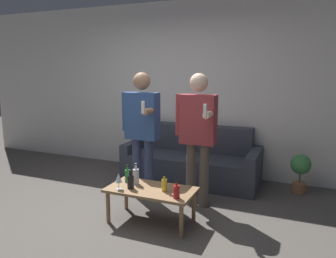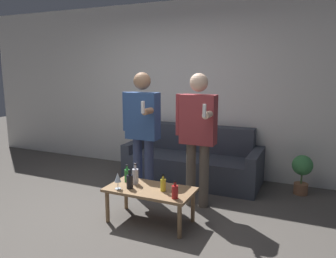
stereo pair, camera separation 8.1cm
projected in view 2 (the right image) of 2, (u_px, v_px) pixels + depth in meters
The scene contains 13 objects.
ground_plane at pixel (100, 228), 3.45m from camera, with size 16.00×16.00×0.00m, color #514C47.
wall_back at pixel (181, 88), 5.26m from camera, with size 8.00×0.06×2.70m.
couch at pixel (194, 161), 4.92m from camera, with size 1.98×0.82×0.80m.
coffee_table at pixel (150, 192), 3.54m from camera, with size 0.95×0.49×0.39m.
bottle_orange at pixel (163, 185), 3.45m from camera, with size 0.06×0.06×0.18m.
bottle_green at pixel (127, 175), 3.73m from camera, with size 0.06×0.06×0.20m.
bottle_dark at pixel (135, 176), 3.66m from camera, with size 0.07×0.07×0.24m.
bottle_yellow at pixel (175, 191), 3.25m from camera, with size 0.07×0.07×0.18m.
bottle_red at pixel (130, 181), 3.53m from camera, with size 0.07×0.07×0.20m.
wine_glass_near at pixel (118, 178), 3.50m from camera, with size 0.07×0.07×0.18m.
person_standing_left at pixel (142, 126), 4.13m from camera, with size 0.49×0.42×1.62m.
person_standing_right at pixel (198, 130), 3.87m from camera, with size 0.50×0.42×1.61m.
potted_plant at pixel (302, 170), 4.34m from camera, with size 0.27×0.27×0.54m.
Camera 2 is at (1.97, -2.63, 1.66)m, focal length 35.00 mm.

